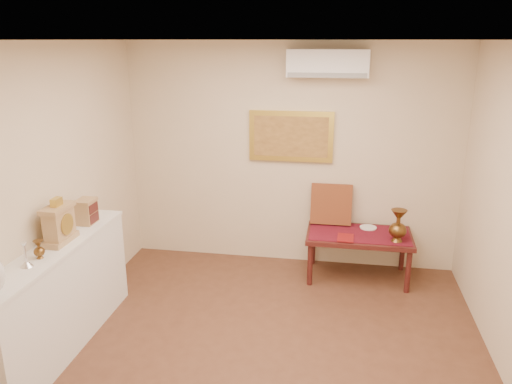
% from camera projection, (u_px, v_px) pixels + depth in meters
% --- Properties ---
extents(floor, '(4.50, 4.50, 0.00)m').
position_uv_depth(floor, '(261.00, 367.00, 4.30)').
color(floor, brown).
rests_on(floor, ground).
extents(ceiling, '(4.50, 4.50, 0.00)m').
position_uv_depth(ceiling, '(262.00, 40.00, 3.50)').
color(ceiling, white).
rests_on(ceiling, ground).
extents(wall_back, '(4.00, 0.02, 2.70)m').
position_uv_depth(wall_back, '(291.00, 156.00, 6.02)').
color(wall_back, beige).
rests_on(wall_back, ground).
extents(wall_left, '(0.02, 4.50, 2.70)m').
position_uv_depth(wall_left, '(29.00, 206.00, 4.22)').
color(wall_left, beige).
rests_on(wall_left, ground).
extents(candlestick, '(0.10, 0.10, 0.21)m').
position_uv_depth(candlestick, '(25.00, 254.00, 3.92)').
color(candlestick, silver).
rests_on(candlestick, display_ledge).
extents(brass_urn_small, '(0.09, 0.09, 0.20)m').
position_uv_depth(brass_urn_small, '(39.00, 247.00, 4.07)').
color(brass_urn_small, brown).
rests_on(brass_urn_small, display_ledge).
extents(table_cloth, '(1.14, 0.59, 0.01)m').
position_uv_depth(table_cloth, '(359.00, 233.00, 5.77)').
color(table_cloth, maroon).
rests_on(table_cloth, low_table).
extents(brass_urn_tall, '(0.20, 0.20, 0.44)m').
position_uv_depth(brass_urn_tall, '(398.00, 222.00, 5.48)').
color(brass_urn_tall, brown).
rests_on(brass_urn_tall, table_cloth).
extents(plate, '(0.20, 0.20, 0.01)m').
position_uv_depth(plate, '(368.00, 227.00, 5.92)').
color(plate, silver).
rests_on(plate, table_cloth).
extents(menu, '(0.19, 0.26, 0.01)m').
position_uv_depth(menu, '(345.00, 238.00, 5.61)').
color(menu, maroon).
rests_on(menu, table_cloth).
extents(cushion, '(0.49, 0.20, 0.50)m').
position_uv_depth(cushion, '(331.00, 204.00, 6.01)').
color(cushion, '#5A1412').
rests_on(cushion, table_cloth).
extents(display_ledge, '(0.37, 2.02, 0.98)m').
position_uv_depth(display_ledge, '(59.00, 298.00, 4.45)').
color(display_ledge, silver).
rests_on(display_ledge, floor).
extents(mantel_clock, '(0.17, 0.36, 0.41)m').
position_uv_depth(mantel_clock, '(59.00, 224.00, 4.38)').
color(mantel_clock, tan).
rests_on(mantel_clock, display_ledge).
extents(wooden_chest, '(0.16, 0.21, 0.24)m').
position_uv_depth(wooden_chest, '(87.00, 211.00, 4.85)').
color(wooden_chest, tan).
rests_on(wooden_chest, display_ledge).
extents(low_table, '(1.20, 0.70, 0.55)m').
position_uv_depth(low_table, '(359.00, 239.00, 5.79)').
color(low_table, '#481815').
rests_on(low_table, floor).
extents(painting, '(1.00, 0.06, 0.60)m').
position_uv_depth(painting, '(291.00, 136.00, 5.92)').
color(painting, gold).
rests_on(painting, wall_back).
extents(ac_unit, '(0.90, 0.25, 0.30)m').
position_uv_depth(ac_unit, '(328.00, 63.00, 5.51)').
color(ac_unit, white).
rests_on(ac_unit, wall_back).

